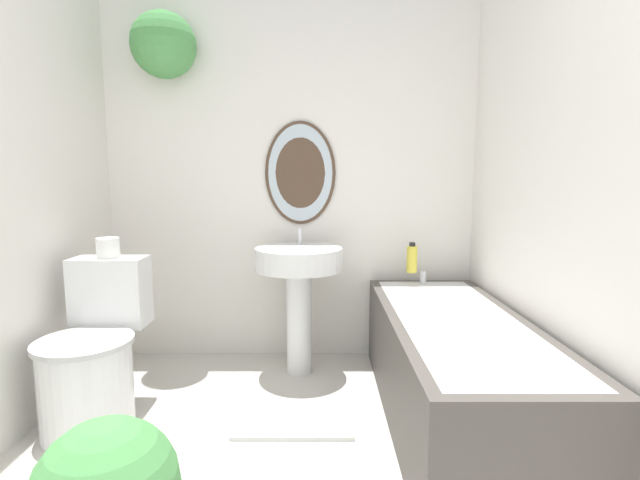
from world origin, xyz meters
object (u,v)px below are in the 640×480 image
Objects in this scene: bathtub at (455,367)px; shampoo_bottle at (412,259)px; toilet at (93,360)px; pedestal_sink at (299,277)px; toilet_paper_roll at (108,248)px.

shampoo_bottle is (-0.08, 0.68, 0.40)m from bathtub.
toilet is 1.70m from bathtub.
toilet_paper_roll is at bearing -158.41° from pedestal_sink.
bathtub is 8.88× the size of shampoo_bottle.
toilet is 1.14m from pedestal_sink.
shampoo_bottle is at bearing 96.65° from bathtub.
toilet is 6.92× the size of toilet_paper_roll.
pedestal_sink is 0.52× the size of bathtub.
toilet is 0.89× the size of pedestal_sink.
bathtub is 14.83× the size of toilet_paper_roll.
toilet_paper_roll is at bearing 90.00° from toilet.
pedestal_sink is at bearing 32.16° from toilet.
bathtub is 0.80m from shampoo_bottle.
pedestal_sink is at bearing 21.59° from toilet_paper_roll.
bathtub is at bearing -83.35° from shampoo_bottle.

